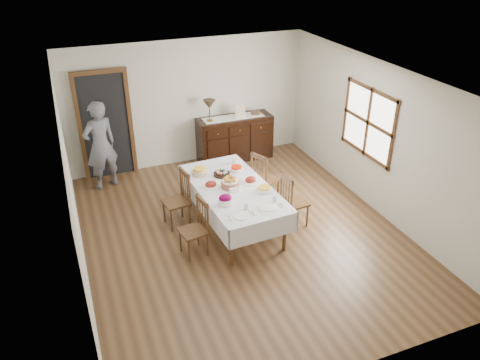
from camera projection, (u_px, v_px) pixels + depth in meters
name	position (u px, v px, depth m)	size (l,w,h in m)	color
ground	(242.00, 233.00, 7.78)	(6.00, 6.00, 0.00)	brown
room_shell	(224.00, 134.00, 7.30)	(5.02, 6.02, 2.65)	silver
dining_table	(233.00, 192.00, 7.63)	(1.27, 2.30, 0.77)	silver
chair_left_near	(196.00, 227.00, 7.09)	(0.45, 0.45, 0.92)	#4E3019
chair_left_far	(179.00, 198.00, 7.81)	(0.46, 0.46, 0.97)	#4E3019
chair_right_near	(292.00, 200.00, 7.78)	(0.42, 0.42, 0.95)	#4E3019
chair_right_far	(264.00, 177.00, 8.45)	(0.54, 0.54, 0.99)	#4E3019
sideboard	(235.00, 138.00, 10.08)	(1.60, 0.58, 0.96)	black
person	(100.00, 143.00, 8.75)	(0.58, 0.37, 1.86)	slate
bread_basket	(230.00, 183.00, 7.55)	(0.29, 0.29, 0.18)	brown
egg_basket	(222.00, 173.00, 7.93)	(0.28, 0.28, 0.10)	black
ham_platter_a	(211.00, 185.00, 7.60)	(0.29, 0.29, 0.11)	white
ham_platter_b	(251.00, 180.00, 7.73)	(0.31, 0.31, 0.11)	white
beet_bowl	(225.00, 200.00, 7.09)	(0.22, 0.22, 0.16)	white
carrot_bowl	(237.00, 169.00, 8.06)	(0.21, 0.21, 0.09)	white
pineapple_bowl	(199.00, 172.00, 7.94)	(0.25, 0.25, 0.13)	#D1B98E
casserole_dish	(264.00, 189.00, 7.45)	(0.26, 0.26, 0.08)	white
butter_dish	(234.00, 190.00, 7.43)	(0.15, 0.10, 0.07)	white
setting_left	(242.00, 212.00, 6.87)	(0.43, 0.31, 0.10)	white
setting_right	(271.00, 204.00, 7.07)	(0.43, 0.31, 0.10)	white
glass_far_a	(206.00, 170.00, 8.02)	(0.06, 0.06, 0.11)	white
glass_far_b	(234.00, 161.00, 8.32)	(0.07, 0.07, 0.10)	white
runner	(233.00, 117.00, 9.84)	(1.30, 0.35, 0.01)	white
table_lamp	(209.00, 105.00, 9.47)	(0.26, 0.26, 0.46)	brown
picture_frame	(240.00, 112.00, 9.74)	(0.22, 0.08, 0.28)	beige
deco_bowl	(256.00, 113.00, 10.00)	(0.20, 0.20, 0.06)	#4E3019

